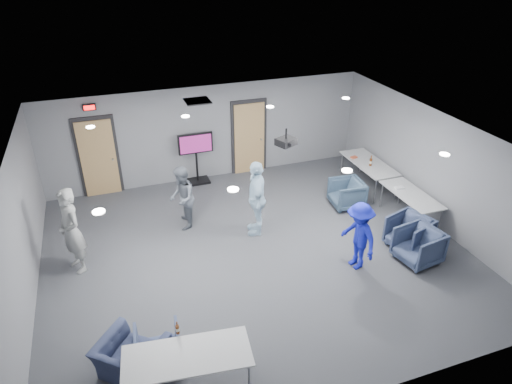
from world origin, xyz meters
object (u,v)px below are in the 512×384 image
object	(u,v)px
chair_right_c	(418,246)
table_right_b	(411,196)
person_d	(359,236)
bottle_front	(177,329)
chair_right_b	(409,232)
chair_front_b	(132,358)
table_front_left	(187,357)
tv_stand	(196,155)
bottle_right	(371,162)
person_a	(71,231)
projector	(286,142)
chair_right_a	(347,194)
chair_front_a	(158,348)
person_b	(182,198)
person_c	(257,198)
table_right_a	(369,164)

from	to	relation	value
chair_right_c	table_right_b	xyz separation A→B (m)	(0.83, 1.46, 0.30)
person_d	bottle_front	size ratio (longest dim) A/B	6.46
chair_right_b	chair_front_b	xyz separation A→B (m)	(-6.20, -1.46, -0.06)
table_front_left	tv_stand	world-z (taller)	tv_stand
chair_right_b	bottle_front	size ratio (longest dim) A/B	3.56
chair_right_c	bottle_right	size ratio (longest dim) A/B	2.86
bottle_front	person_a	bearing A→B (deg)	115.23
tv_stand	projector	bearing A→B (deg)	-70.10
person_a	chair_right_a	world-z (taller)	person_a
chair_front_a	tv_stand	xyz separation A→B (m)	(2.06, 6.08, 0.51)
chair_right_a	table_right_b	bearing A→B (deg)	49.65
chair_right_b	projector	bearing A→B (deg)	-133.81
person_b	projector	xyz separation A→B (m)	(2.07, -1.24, 1.62)
person_a	table_right_b	world-z (taller)	person_a
person_d	chair_front_a	world-z (taller)	person_d
table_right_b	bottle_right	xyz separation A→B (m)	(-0.07, 1.73, 0.16)
person_b	person_d	distance (m)	4.15
person_d	chair_front_a	bearing A→B (deg)	-81.69
chair_front_a	table_right_b	xyz separation A→B (m)	(6.48, 2.35, 0.35)
person_a	bottle_front	world-z (taller)	person_a
chair_right_b	chair_front_b	distance (m)	6.37
projector	table_right_b	bearing A→B (deg)	-29.88
chair_front_b	chair_right_a	bearing A→B (deg)	-107.99
chair_right_b	bottle_right	distance (m)	2.79
person_b	bottle_front	bearing A→B (deg)	0.59
person_d	person_a	bearing A→B (deg)	-115.57
table_right_b	chair_front_a	bearing A→B (deg)	109.91
chair_right_b	table_right_b	size ratio (longest dim) A/B	0.48
chair_right_c	bottle_right	world-z (taller)	bottle_right
chair_right_b	chair_front_a	xyz separation A→B (m)	(-5.78, -1.39, -0.05)
chair_right_c	tv_stand	size ratio (longest dim) A/B	0.57
person_d	chair_right_b	world-z (taller)	person_d
chair_right_b	chair_front_a	bearing A→B (deg)	-93.07
person_b	chair_right_a	xyz separation A→B (m)	(4.17, -0.45, -0.42)
person_d	chair_right_a	size ratio (longest dim) A/B	1.90
person_c	chair_right_b	size ratio (longest dim) A/B	2.19
person_a	bottle_right	distance (m)	7.69
chair_right_a	bottle_front	xyz separation A→B (m)	(-5.07, -3.67, 0.45)
person_a	person_d	world-z (taller)	person_a
person_c	bottle_front	size ratio (longest dim) A/B	7.79
chair_right_c	bottle_right	distance (m)	3.30
chair_right_b	table_front_left	bearing A→B (deg)	-85.80
person_b	chair_right_c	xyz separation A→B (m)	(4.44, -3.02, -0.40)
person_c	bottle_right	xyz separation A→B (m)	(3.62, 0.96, -0.07)
chair_right_b	projector	xyz separation A→B (m)	(-2.50, 1.28, 2.02)
bottle_right	tv_stand	world-z (taller)	tv_stand
person_d	chair_front_b	world-z (taller)	person_d
chair_front_a	projector	bearing A→B (deg)	-135.42
bottle_right	table_right_b	bearing A→B (deg)	-87.58
table_right_a	table_right_b	size ratio (longest dim) A/B	1.12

